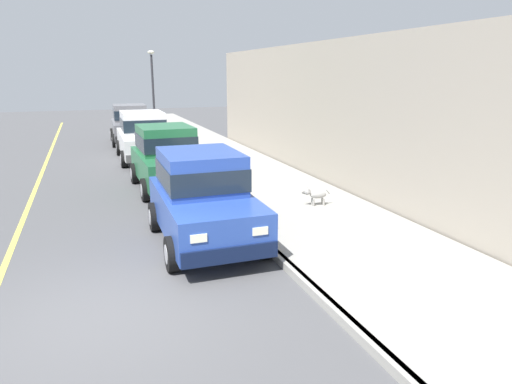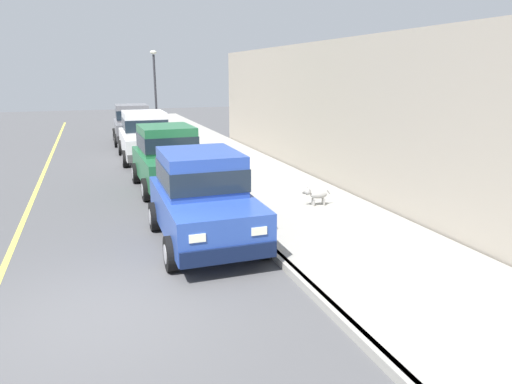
# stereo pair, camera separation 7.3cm
# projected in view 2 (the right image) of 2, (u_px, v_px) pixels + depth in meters

# --- Properties ---
(ground_plane) EXTENTS (80.00, 80.00, 0.00)m
(ground_plane) POSITION_uv_depth(u_px,v_px,m) (100.00, 314.00, 6.73)
(ground_plane) COLOR #4C4C4F
(curb) EXTENTS (0.16, 64.00, 0.14)m
(curb) POSITION_uv_depth(u_px,v_px,m) (299.00, 278.00, 7.75)
(curb) COLOR gray
(curb) RESTS_ON ground
(sidewalk) EXTENTS (3.60, 64.00, 0.14)m
(sidewalk) POSITION_uv_depth(u_px,v_px,m) (390.00, 263.00, 8.34)
(sidewalk) COLOR #99968E
(sidewalk) RESTS_ON ground
(car_blue_hatchback) EXTENTS (1.98, 3.81, 1.88)m
(car_blue_hatchback) POSITION_uv_depth(u_px,v_px,m) (203.00, 196.00, 9.39)
(car_blue_hatchback) COLOR #28479E
(car_blue_hatchback) RESTS_ON ground
(car_green_hatchback) EXTENTS (2.03, 3.84, 1.88)m
(car_green_hatchback) POSITION_uv_depth(u_px,v_px,m) (168.00, 156.00, 13.84)
(car_green_hatchback) COLOR #23663D
(car_green_hatchback) RESTS_ON ground
(car_white_sedan) EXTENTS (2.06, 4.61, 1.92)m
(car_white_sedan) POSITION_uv_depth(u_px,v_px,m) (145.00, 135.00, 18.50)
(car_white_sedan) COLOR white
(car_white_sedan) RESTS_ON ground
(car_grey_hatchback) EXTENTS (2.02, 3.84, 1.88)m
(car_grey_hatchback) POSITION_uv_depth(u_px,v_px,m) (133.00, 123.00, 22.93)
(car_grey_hatchback) COLOR slate
(car_grey_hatchback) RESTS_ON ground
(dog_grey) EXTENTS (0.75, 0.26, 0.49)m
(dog_grey) POSITION_uv_depth(u_px,v_px,m) (316.00, 194.00, 11.66)
(dog_grey) COLOR #999691
(dog_grey) RESTS_ON sidewalk
(fire_hydrant) EXTENTS (0.34, 0.24, 0.72)m
(fire_hydrant) POSITION_uv_depth(u_px,v_px,m) (226.00, 178.00, 13.28)
(fire_hydrant) COLOR red
(fire_hydrant) RESTS_ON sidewalk
(street_lamp) EXTENTS (0.36, 0.36, 4.42)m
(street_lamp) POSITION_uv_depth(u_px,v_px,m) (155.00, 82.00, 24.76)
(street_lamp) COLOR #2D2D33
(street_lamp) RESTS_ON sidewalk
(building_facade) EXTENTS (0.50, 20.00, 4.35)m
(building_facade) POSITION_uv_depth(u_px,v_px,m) (327.00, 114.00, 14.40)
(building_facade) COLOR #9E9384
(building_facade) RESTS_ON ground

